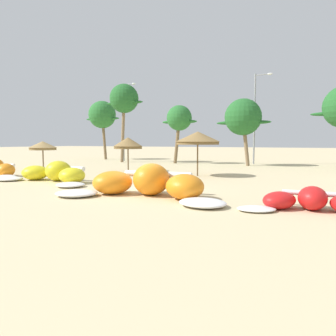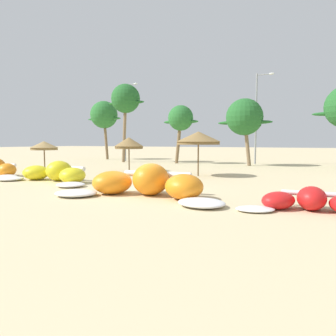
# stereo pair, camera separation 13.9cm
# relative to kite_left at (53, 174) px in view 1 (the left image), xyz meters

# --- Properties ---
(ground_plane) EXTENTS (260.00, 260.00, 0.00)m
(ground_plane) POSITION_rel_kite_left_xyz_m (6.73, -0.85, -0.47)
(ground_plane) COLOR beige
(kite_left) EXTENTS (7.33, 3.53, 1.23)m
(kite_left) POSITION_rel_kite_left_xyz_m (0.00, 0.00, 0.00)
(kite_left) COLOR white
(kite_left) RESTS_ON ground
(kite_left_of_center) EXTENTS (7.99, 3.89, 1.43)m
(kite_left_of_center) POSITION_rel_kite_left_xyz_m (7.73, -2.00, 0.07)
(kite_left_of_center) COLOR white
(kite_left_of_center) RESTS_ON ground
(kite_center) EXTENTS (5.12, 2.52, 0.84)m
(kite_center) POSITION_rel_kite_left_xyz_m (14.35, -2.05, -0.15)
(kite_center) COLOR white
(kite_center) RESTS_ON ground
(beach_umbrella_near_van) EXTENTS (2.28, 2.28, 2.44)m
(beach_umbrella_near_van) POSITION_rel_kite_left_xyz_m (-6.64, 5.22, 1.60)
(beach_umbrella_near_van) COLOR brown
(beach_umbrella_near_van) RESTS_ON ground
(beach_umbrella_middle) EXTENTS (2.37, 2.37, 2.76)m
(beach_umbrella_middle) POSITION_rel_kite_left_xyz_m (0.20, 7.72, 1.82)
(beach_umbrella_middle) COLOR brown
(beach_umbrella_middle) RESTS_ON ground
(beach_umbrella_near_palms) EXTENTS (3.11, 3.11, 3.11)m
(beach_umbrella_near_palms) POSITION_rel_kite_left_xyz_m (6.54, 6.94, 2.18)
(beach_umbrella_near_palms) COLOR brown
(beach_umbrella_near_palms) RESTS_ON ground
(palm_leftmost) EXTENTS (5.57, 3.72, 7.95)m
(palm_leftmost) POSITION_rel_kite_left_xyz_m (-13.16, 21.39, 5.56)
(palm_leftmost) COLOR brown
(palm_leftmost) RESTS_ON ground
(palm_left) EXTENTS (5.03, 3.35, 9.10)m
(palm_left) POSITION_rel_kite_left_xyz_m (-6.81, 17.41, 6.84)
(palm_left) COLOR #7F6647
(palm_left) RESTS_ON ground
(palm_left_of_gap) EXTENTS (4.18, 2.78, 6.40)m
(palm_left_of_gap) POSITION_rel_kite_left_xyz_m (-0.16, 18.32, 4.45)
(palm_left_of_gap) COLOR brown
(palm_left_of_gap) RESTS_ON ground
(palm_center_left) EXTENTS (5.49, 3.66, 6.70)m
(palm_center_left) POSITION_rel_kite_left_xyz_m (6.91, 18.24, 4.35)
(palm_center_left) COLOR #7F6647
(palm_center_left) RESTS_ON ground
(lamppost_west) EXTENTS (1.93, 0.24, 9.56)m
(lamppost_west) POSITION_rel_kite_left_xyz_m (-8.17, 19.41, 4.86)
(lamppost_west) COLOR gray
(lamppost_west) RESTS_ON ground
(lamppost_west_center) EXTENTS (1.85, 0.24, 9.54)m
(lamppost_west_center) POSITION_rel_kite_left_xyz_m (7.60, 20.90, 4.84)
(lamppost_west_center) COLOR gray
(lamppost_west_center) RESTS_ON ground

